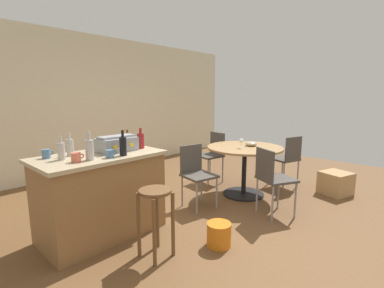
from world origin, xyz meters
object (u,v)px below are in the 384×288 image
at_px(wooden_stool, 156,209).
at_px(toolbox, 117,144).
at_px(folding_chair_far, 287,157).
at_px(wine_glass, 241,141).
at_px(plastic_bucket, 219,234).
at_px(cup_0, 76,157).
at_px(cardboard_box, 336,183).
at_px(kitchen_island, 101,195).
at_px(bottle_1, 141,140).
at_px(cup_1, 46,154).
at_px(bottle_0, 89,149).
at_px(bottle_4, 123,146).
at_px(bottle_3, 127,139).
at_px(serving_bowl, 251,144).
at_px(dining_table, 244,158).
at_px(bottle_5, 61,151).
at_px(folding_chair_right, 196,171).
at_px(folding_chair_near, 272,176).
at_px(folding_chair_left, 212,153).
at_px(bottle_2, 70,147).
at_px(cup_2, 110,154).

relative_size(wooden_stool, toolbox, 1.57).
distance_m(folding_chair_far, wine_glass, 1.05).
bearing_deg(wine_glass, plastic_bucket, -155.20).
xyz_separation_m(cup_0, cardboard_box, (3.47, -1.37, -0.78)).
xyz_separation_m(kitchen_island, wooden_stool, (0.12, -0.78, 0.02)).
height_order(bottle_1, cup_1, bottle_1).
height_order(bottle_0, bottle_4, bottle_0).
bearing_deg(bottle_3, toolbox, -142.64).
distance_m(folding_chair_far, serving_bowl, 0.79).
relative_size(dining_table, bottle_3, 5.71).
height_order(wooden_stool, bottle_3, bottle_3).
height_order(folding_chair_far, bottle_5, bottle_5).
xyz_separation_m(dining_table, cup_1, (-2.60, 0.69, 0.37)).
relative_size(cup_1, serving_bowl, 0.65).
bearing_deg(bottle_4, bottle_3, 51.52).
relative_size(cup_1, wine_glass, 0.81).
bearing_deg(bottle_1, folding_chair_right, -13.83).
xyz_separation_m(folding_chair_right, cardboard_box, (1.85, -1.29, -0.33)).
xyz_separation_m(bottle_1, plastic_bucket, (0.15, -1.07, -0.88)).
distance_m(folding_chair_near, cardboard_box, 1.53).
height_order(bottle_4, serving_bowl, bottle_4).
distance_m(folding_chair_left, wine_glass, 0.95).
height_order(folding_chair_far, wine_glass, wine_glass).
bearing_deg(wine_glass, kitchen_island, 166.26).
xyz_separation_m(bottle_2, cup_2, (0.23, -0.39, -0.05)).
height_order(folding_chair_left, plastic_bucket, folding_chair_left).
bearing_deg(bottle_3, plastic_bucket, -84.29).
bearing_deg(wine_glass, serving_bowl, -3.44).
height_order(folding_chair_right, cup_2, cup_2).
xyz_separation_m(bottle_0, cup_1, (-0.26, 0.39, -0.06)).
bearing_deg(bottle_5, dining_table, -11.55).
bearing_deg(kitchen_island, bottle_4, -57.45).
xyz_separation_m(folding_chair_right, bottle_2, (-1.54, 0.40, 0.50)).
xyz_separation_m(dining_table, bottle_4, (-2.00, 0.24, 0.43)).
bearing_deg(folding_chair_far, dining_table, 158.08).
relative_size(folding_chair_far, folding_chair_left, 0.99).
bearing_deg(kitchen_island, bottle_0, -137.91).
height_order(folding_chair_left, cup_1, cup_1).
relative_size(wooden_stool, cup_2, 5.55).
distance_m(bottle_4, serving_bowl, 2.15).
distance_m(kitchen_island, toolbox, 0.59).
relative_size(bottle_2, wine_glass, 1.68).
xyz_separation_m(cup_2, wine_glass, (2.01, -0.27, -0.08)).
height_order(dining_table, folding_chair_right, folding_chair_right).
bearing_deg(cup_1, cardboard_box, -25.79).
bearing_deg(folding_chair_near, cup_1, 147.54).
bearing_deg(bottle_5, bottle_4, -28.08).
relative_size(bottle_2, cardboard_box, 0.59).
relative_size(kitchen_island, folding_chair_near, 1.49).
distance_m(cup_0, serving_bowl, 2.62).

